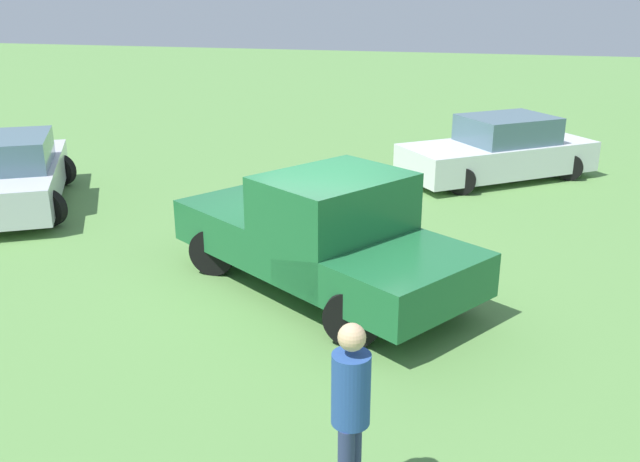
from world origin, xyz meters
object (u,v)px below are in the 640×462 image
Objects in this scene: sedan_far at (12,174)px; person_bystander at (351,407)px; pickup_truck at (326,232)px; sedan_near at (500,151)px; traffic_cone at (294,189)px.

sedan_far is 10.63m from person_bystander.
sedan_far is at bearing 14.68° from pickup_truck.
traffic_cone is at bearing -1.89° from sedan_near.
person_bystander reaches higher than sedan_near.
sedan_near is 2.66× the size of person_bystander.
sedan_far is at bearing 147.27° from person_bystander.
traffic_cone is (2.98, -8.40, -0.70)m from person_bystander.
person_bystander reaches higher than sedan_far.
sedan_near is 10.52m from sedan_far.
person_bystander is at bearing 109.50° from traffic_cone.
sedan_far is 5.63m from traffic_cone.
pickup_truck is 1.07× the size of sedan_far.
pickup_truck reaches higher than sedan_near.
traffic_cone is (1.71, -4.16, -0.64)m from pickup_truck.
sedan_far is at bearing -11.16° from sedan_near.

